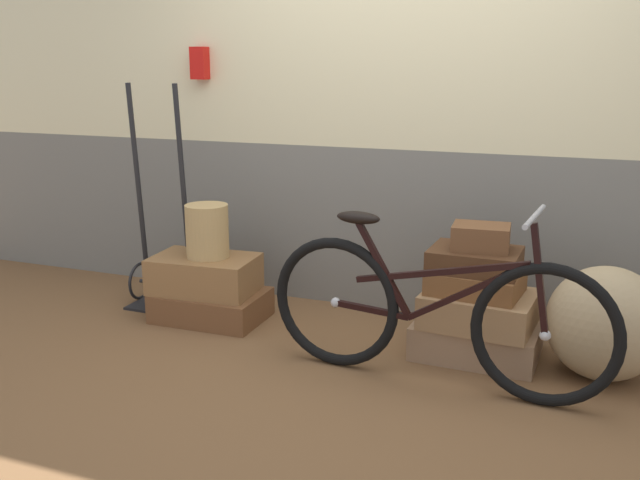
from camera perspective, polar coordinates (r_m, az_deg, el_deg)
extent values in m
cube|color=brown|center=(3.80, 3.46, -9.67)|extent=(9.10, 5.20, 0.06)
cube|color=slate|center=(4.41, 6.99, 0.88)|extent=(7.10, 0.20, 1.00)
cube|color=red|center=(4.68, -9.62, 13.80)|extent=(0.10, 0.08, 0.20)
cube|color=brown|center=(4.32, -8.70, -5.18)|extent=(0.64, 0.45, 0.17)
cube|color=olive|center=(4.28, -9.23, -2.70)|extent=(0.63, 0.44, 0.21)
cube|color=#937051|center=(3.86, 12.47, -7.69)|extent=(0.64, 0.50, 0.18)
cube|color=#9E754C|center=(3.77, 12.62, -5.41)|extent=(0.58, 0.48, 0.17)
cube|color=brown|center=(3.72, 12.37, -3.29)|extent=(0.48, 0.40, 0.12)
cube|color=#4C2D19|center=(3.70, 12.32, -1.55)|extent=(0.45, 0.35, 0.11)
cube|color=brown|center=(3.66, 12.76, 0.21)|extent=(0.30, 0.24, 0.13)
cylinder|color=tan|center=(4.21, -9.02, 0.72)|extent=(0.25, 0.25, 0.31)
torus|color=black|center=(4.75, -14.20, -3.19)|extent=(0.02, 0.25, 0.25)
torus|color=black|center=(4.54, -10.21, -3.77)|extent=(0.02, 0.25, 0.25)
cylinder|color=black|center=(4.64, -12.25, -3.48)|extent=(0.39, 0.02, 0.02)
cylinder|color=black|center=(4.59, -14.36, 4.27)|extent=(0.03, 0.11, 1.25)
cylinder|color=black|center=(4.41, -10.90, 4.07)|extent=(0.03, 0.11, 1.25)
cube|color=black|center=(4.59, -12.93, -5.22)|extent=(0.35, 0.22, 0.02)
ellipsoid|color=tan|center=(3.69, 21.90, -6.24)|extent=(0.56, 0.47, 0.56)
torus|color=black|center=(3.56, 1.26, -5.02)|extent=(0.67, 0.10, 0.66)
sphere|color=#B2B2B7|center=(3.56, 1.26, -5.02)|extent=(0.05, 0.05, 0.05)
torus|color=black|center=(3.30, 17.60, -7.29)|extent=(0.67, 0.10, 0.66)
sphere|color=#B2B2B7|center=(3.30, 17.60, -7.29)|extent=(0.05, 0.05, 0.05)
cube|color=black|center=(3.31, 11.70, -4.11)|extent=(0.56, 0.07, 0.35)
cube|color=black|center=(3.41, 5.12, -2.36)|extent=(0.29, 0.05, 0.46)
cube|color=black|center=(3.49, 4.14, -5.59)|extent=(0.39, 0.06, 0.04)
cube|color=black|center=(3.32, 9.52, -2.56)|extent=(0.82, 0.09, 0.20)
cube|color=black|center=(3.23, 17.20, -3.09)|extent=(0.11, 0.04, 0.50)
ellipsoid|color=black|center=(3.40, 3.09, 1.81)|extent=(0.23, 0.11, 0.06)
cylinder|color=#A5A5AD|center=(3.16, 16.82, 1.82)|extent=(0.06, 0.46, 0.02)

